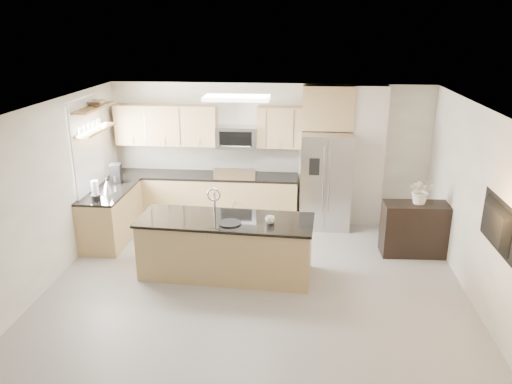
# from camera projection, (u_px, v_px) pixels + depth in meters

# --- Properties ---
(floor) EXTENTS (6.50, 6.50, 0.00)m
(floor) POSITION_uv_depth(u_px,v_px,m) (253.00, 301.00, 6.88)
(floor) COLOR gray
(floor) RESTS_ON ground
(ceiling) EXTENTS (6.00, 6.50, 0.02)m
(ceiling) POSITION_uv_depth(u_px,v_px,m) (252.00, 114.00, 6.04)
(ceiling) COLOR silver
(ceiling) RESTS_ON wall_back
(wall_back) EXTENTS (6.00, 0.02, 2.60)m
(wall_back) POSITION_uv_depth(u_px,v_px,m) (270.00, 152.00, 9.52)
(wall_back) COLOR white
(wall_back) RESTS_ON floor
(wall_left) EXTENTS (0.02, 6.50, 2.60)m
(wall_left) POSITION_uv_depth(u_px,v_px,m) (32.00, 206.00, 6.73)
(wall_left) COLOR white
(wall_left) RESTS_ON floor
(wall_right) EXTENTS (0.02, 6.50, 2.60)m
(wall_right) POSITION_uv_depth(u_px,v_px,m) (492.00, 222.00, 6.19)
(wall_right) COLOR white
(wall_right) RESTS_ON floor
(back_counter) EXTENTS (3.55, 0.66, 1.44)m
(back_counter) POSITION_uv_depth(u_px,v_px,m) (205.00, 197.00, 9.60)
(back_counter) COLOR tan
(back_counter) RESTS_ON floor
(left_counter) EXTENTS (0.66, 1.50, 0.92)m
(left_counter) POSITION_uv_depth(u_px,v_px,m) (111.00, 215.00, 8.71)
(left_counter) COLOR tan
(left_counter) RESTS_ON floor
(range) EXTENTS (0.76, 0.64, 1.14)m
(range) POSITION_uv_depth(u_px,v_px,m) (237.00, 198.00, 9.53)
(range) COLOR black
(range) RESTS_ON floor
(upper_cabinets) EXTENTS (3.50, 0.33, 0.75)m
(upper_cabinets) POSITION_uv_depth(u_px,v_px,m) (200.00, 126.00, 9.32)
(upper_cabinets) COLOR tan
(upper_cabinets) RESTS_ON wall_back
(microwave) EXTENTS (0.76, 0.40, 0.40)m
(microwave) POSITION_uv_depth(u_px,v_px,m) (237.00, 137.00, 9.28)
(microwave) COLOR #AEADB0
(microwave) RESTS_ON upper_cabinets
(refrigerator) EXTENTS (0.92, 0.78, 1.78)m
(refrigerator) POSITION_uv_depth(u_px,v_px,m) (325.00, 180.00, 9.21)
(refrigerator) COLOR #AEADB0
(refrigerator) RESTS_ON floor
(partition_column) EXTENTS (0.60, 0.30, 2.60)m
(partition_column) POSITION_uv_depth(u_px,v_px,m) (367.00, 157.00, 9.22)
(partition_column) COLOR silver
(partition_column) RESTS_ON floor
(window) EXTENTS (0.04, 1.15, 1.65)m
(window) POSITION_uv_depth(u_px,v_px,m) (87.00, 148.00, 8.36)
(window) COLOR white
(window) RESTS_ON wall_left
(shelf_lower) EXTENTS (0.30, 1.20, 0.04)m
(shelf_lower) POSITION_uv_depth(u_px,v_px,m) (95.00, 130.00, 8.34)
(shelf_lower) COLOR brown
(shelf_lower) RESTS_ON wall_left
(shelf_upper) EXTENTS (0.30, 1.20, 0.04)m
(shelf_upper) POSITION_uv_depth(u_px,v_px,m) (93.00, 108.00, 8.22)
(shelf_upper) COLOR brown
(shelf_upper) RESTS_ON wall_left
(ceiling_fixture) EXTENTS (1.00, 0.50, 0.06)m
(ceiling_fixture) POSITION_uv_depth(u_px,v_px,m) (237.00, 98.00, 7.60)
(ceiling_fixture) COLOR white
(ceiling_fixture) RESTS_ON ceiling
(island) EXTENTS (2.64, 1.08, 1.32)m
(island) POSITION_uv_depth(u_px,v_px,m) (226.00, 246.00, 7.51)
(island) COLOR tan
(island) RESTS_ON floor
(credenza) EXTENTS (1.12, 0.52, 0.88)m
(credenza) POSITION_uv_depth(u_px,v_px,m) (416.00, 229.00, 8.17)
(credenza) COLOR black
(credenza) RESTS_ON floor
(cup) EXTENTS (0.14, 0.14, 0.11)m
(cup) POSITION_uv_depth(u_px,v_px,m) (270.00, 220.00, 7.19)
(cup) COLOR white
(cup) RESTS_ON island
(platter) EXTENTS (0.43, 0.43, 0.02)m
(platter) POSITION_uv_depth(u_px,v_px,m) (230.00, 223.00, 7.19)
(platter) COLOR black
(platter) RESTS_ON island
(blender) EXTENTS (0.15, 0.15, 0.34)m
(blender) POSITION_uv_depth(u_px,v_px,m) (95.00, 192.00, 8.01)
(blender) COLOR black
(blender) RESTS_ON left_counter
(kettle) EXTENTS (0.22, 0.22, 0.27)m
(kettle) POSITION_uv_depth(u_px,v_px,m) (107.00, 187.00, 8.36)
(kettle) COLOR #AEADB0
(kettle) RESTS_ON left_counter
(coffee_maker) EXTENTS (0.21, 0.25, 0.34)m
(coffee_maker) POSITION_uv_depth(u_px,v_px,m) (116.00, 174.00, 8.93)
(coffee_maker) COLOR black
(coffee_maker) RESTS_ON left_counter
(bowl) EXTENTS (0.42, 0.42, 0.10)m
(bowl) POSITION_uv_depth(u_px,v_px,m) (96.00, 102.00, 8.33)
(bowl) COLOR #AEADB0
(bowl) RESTS_ON shelf_upper
(flower_vase) EXTENTS (0.60, 0.52, 0.66)m
(flower_vase) POSITION_uv_depth(u_px,v_px,m) (422.00, 184.00, 7.93)
(flower_vase) COLOR white
(flower_vase) RESTS_ON credenza
(television) EXTENTS (0.14, 1.08, 0.62)m
(television) POSITION_uv_depth(u_px,v_px,m) (491.00, 224.00, 6.00)
(television) COLOR black
(television) RESTS_ON wall_right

